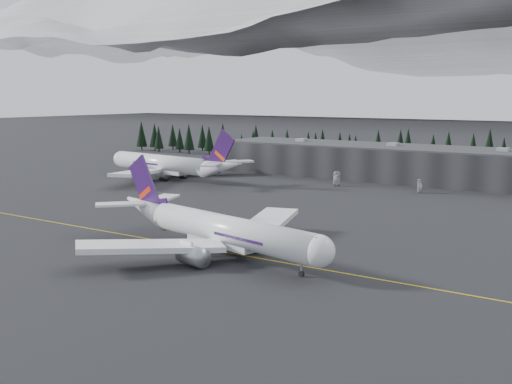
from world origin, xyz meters
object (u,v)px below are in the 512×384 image
Objects in this scene: terminal at (418,164)px; jet_parked at (171,165)px; gse_vehicle_b at (420,191)px; gse_vehicle_a at (337,184)px; jet_main at (214,228)px.

jet_parked is at bearing -147.51° from terminal.
gse_vehicle_a is at bearing -89.17° from gse_vehicle_b.
jet_parked reaches higher than jet_main.
jet_main is 115.08m from jet_parked.
jet_main reaches higher than gse_vehicle_a.
gse_vehicle_b is at bearing -3.94° from gse_vehicle_a.
terminal is 30.64× the size of gse_vehicle_a.
terminal is at bearing -159.47° from gse_vehicle_b.
jet_main is at bearing 143.05° from jet_parked.
terminal reaches higher than gse_vehicle_a.
gse_vehicle_a is at bearing -154.69° from jet_parked.
jet_parked reaches higher than gse_vehicle_b.
jet_parked is at bearing 147.93° from jet_main.
jet_parked is (-83.57, 79.12, 0.47)m from jet_main.
terminal is 30.63m from gse_vehicle_b.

